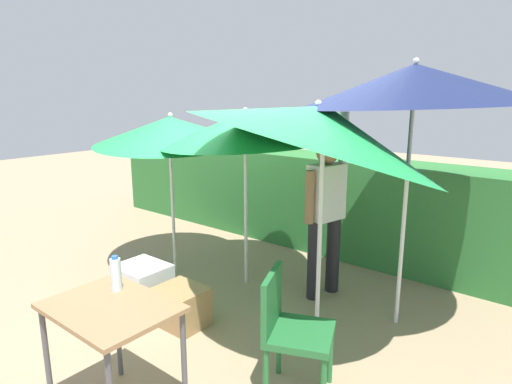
# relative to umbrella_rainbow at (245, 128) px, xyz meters

# --- Properties ---
(ground_plane) EXTENTS (24.00, 24.00, 0.00)m
(ground_plane) POSITION_rel_umbrella_rainbow_xyz_m (0.26, -0.45, -1.71)
(ground_plane) COLOR #9E8466
(hedge_row) EXTENTS (8.00, 0.70, 1.25)m
(hedge_row) POSITION_rel_umbrella_rainbow_xyz_m (0.26, 1.56, -1.09)
(hedge_row) COLOR #2D7033
(hedge_row) RESTS_ON ground_plane
(umbrella_rainbow) EXTENTS (1.80, 1.79, 1.94)m
(umbrella_rainbow) POSITION_rel_umbrella_rainbow_xyz_m (0.00, 0.00, 0.00)
(umbrella_rainbow) COLOR silver
(umbrella_rainbow) RESTS_ON ground_plane
(umbrella_orange) EXTENTS (1.94, 1.93, 2.34)m
(umbrella_orange) POSITION_rel_umbrella_rainbow_xyz_m (1.63, 0.21, 0.41)
(umbrella_orange) COLOR silver
(umbrella_orange) RESTS_ON ground_plane
(umbrella_yellow) EXTENTS (2.16, 2.07, 2.40)m
(umbrella_yellow) POSITION_rel_umbrella_rainbow_xyz_m (1.17, -0.48, 0.08)
(umbrella_yellow) COLOR silver
(umbrella_yellow) RESTS_ON ground_plane
(umbrella_navy) EXTENTS (1.70, 1.70, 1.88)m
(umbrella_navy) POSITION_rel_umbrella_rainbow_xyz_m (-0.89, -0.25, -0.06)
(umbrella_navy) COLOR silver
(umbrella_navy) RESTS_ON ground_plane
(person_vendor) EXTENTS (0.29, 0.56, 1.88)m
(person_vendor) POSITION_rel_umbrella_rainbow_xyz_m (0.80, 0.29, -0.78)
(person_vendor) COLOR black
(person_vendor) RESTS_ON ground_plane
(chair_plastic) EXTENTS (0.58, 0.58, 0.89)m
(chair_plastic) POSITION_rel_umbrella_rainbow_xyz_m (1.40, -1.20, -1.20)
(chair_plastic) COLOR #236633
(chair_plastic) RESTS_ON ground_plane
(cooler_box) EXTENTS (0.49, 0.42, 0.40)m
(cooler_box) POSITION_rel_umbrella_rainbow_xyz_m (-0.50, -1.00, -1.51)
(cooler_box) COLOR silver
(cooler_box) RESTS_ON ground_plane
(crate_cardboard) EXTENTS (0.44, 0.36, 0.36)m
(crate_cardboard) POSITION_rel_umbrella_rainbow_xyz_m (0.12, -1.04, -1.54)
(crate_cardboard) COLOR #9E7A4C
(crate_cardboard) RESTS_ON ground_plane
(folding_table) EXTENTS (0.80, 0.60, 0.79)m
(folding_table) POSITION_rel_umbrella_rainbow_xyz_m (0.67, -2.08, -1.02)
(folding_table) COLOR #4C4C51
(folding_table) RESTS_ON ground_plane
(bottle_water) EXTENTS (0.07, 0.07, 0.24)m
(bottle_water) POSITION_rel_umbrella_rainbow_xyz_m (0.52, -1.94, -0.81)
(bottle_water) COLOR silver
(bottle_water) RESTS_ON folding_table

